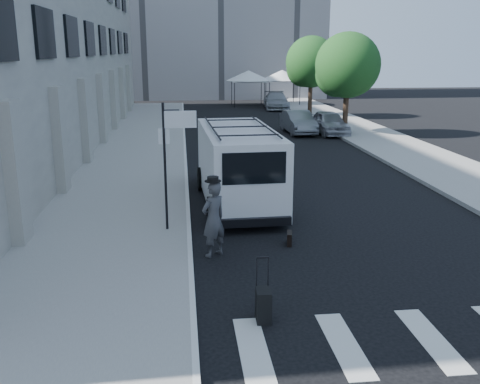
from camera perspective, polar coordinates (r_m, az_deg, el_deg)
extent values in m
plane|color=black|center=(12.34, 4.22, -8.95)|extent=(120.00, 120.00, 0.00)
cube|color=gray|center=(27.62, -10.59, 4.43)|extent=(4.50, 48.00, 0.15)
cube|color=gray|center=(33.38, 13.38, 6.06)|extent=(4.00, 56.00, 0.15)
cylinder|color=black|center=(14.63, -8.00, 2.60)|extent=(0.07, 0.07, 3.50)
cube|color=white|center=(14.49, -8.12, 5.90)|extent=(0.30, 0.03, 0.42)
cube|color=white|center=(14.40, -6.38, 7.71)|extent=(0.85, 0.06, 0.45)
cylinder|color=black|center=(32.77, 11.19, 8.36)|extent=(0.32, 0.32, 2.80)
sphere|color=#1B3F14|center=(32.58, 11.43, 13.13)|extent=(3.80, 3.80, 3.80)
sphere|color=#1B3F14|center=(33.06, 10.39, 12.21)|extent=(2.66, 2.66, 2.66)
cylinder|color=black|center=(41.41, 7.49, 9.83)|extent=(0.32, 0.32, 2.80)
sphere|color=#1B3F14|center=(41.26, 7.62, 13.61)|extent=(3.80, 3.80, 3.80)
sphere|color=#1B3F14|center=(41.77, 6.85, 12.86)|extent=(2.66, 2.66, 2.66)
cylinder|color=black|center=(48.08, -0.58, 10.29)|extent=(0.06, 0.06, 2.20)
cylinder|color=black|center=(48.44, 2.77, 10.31)|extent=(0.06, 0.06, 2.20)
cylinder|color=black|center=(50.86, -0.89, 10.54)|extent=(0.06, 0.06, 2.20)
cylinder|color=black|center=(51.19, 2.28, 10.56)|extent=(0.06, 0.06, 2.20)
cube|color=white|center=(49.55, 0.90, 11.76)|extent=(3.00, 3.00, 0.12)
cone|color=white|center=(49.52, 0.90, 12.33)|extent=(4.00, 4.00, 0.90)
cylinder|color=black|center=(48.99, 3.15, 10.35)|extent=(0.06, 0.06, 2.20)
cylinder|color=black|center=(49.52, 6.40, 10.33)|extent=(0.06, 0.06, 2.20)
cylinder|color=black|center=(51.75, 2.64, 10.60)|extent=(0.06, 0.06, 2.20)
cylinder|color=black|center=(52.25, 5.73, 10.59)|extent=(0.06, 0.06, 2.20)
cube|color=white|center=(50.53, 4.51, 11.78)|extent=(3.00, 3.00, 0.12)
cone|color=white|center=(50.51, 4.52, 12.34)|extent=(4.00, 4.00, 0.90)
imported|color=#3F3F42|center=(13.17, -2.85, -2.91)|extent=(0.83, 0.79, 1.91)
cube|color=black|center=(14.22, 5.29, -4.95)|extent=(0.20, 0.45, 0.34)
cube|color=black|center=(10.32, 2.50, -11.99)|extent=(0.29, 0.45, 0.64)
cylinder|color=black|center=(10.24, 1.79, -8.56)|extent=(0.02, 0.02, 0.60)
cylinder|color=black|center=(10.26, 3.02, -8.51)|extent=(0.02, 0.02, 0.60)
cube|color=black|center=(10.13, 2.42, -7.00)|extent=(0.24, 0.04, 0.03)
cube|color=white|center=(17.51, -0.16, 2.96)|extent=(2.43, 6.03, 2.31)
cube|color=white|center=(20.78, -1.45, 3.37)|extent=(2.13, 1.07, 1.21)
cube|color=black|center=(14.55, 1.51, 2.57)|extent=(1.77, 0.16, 0.88)
cylinder|color=black|center=(19.64, -4.07, 1.44)|extent=(0.34, 0.85, 0.84)
cylinder|color=black|center=(19.90, 1.96, 1.65)|extent=(0.34, 0.85, 0.84)
cylinder|color=black|center=(15.72, -2.90, -1.99)|extent=(0.34, 0.85, 0.84)
cylinder|color=black|center=(16.04, 4.57, -1.67)|extent=(0.34, 0.85, 0.84)
imported|color=#A8AAB0|center=(33.18, 9.50, 7.32)|extent=(1.85, 4.24, 1.42)
imported|color=slate|center=(33.27, 6.23, 7.42)|extent=(1.63, 4.24, 1.38)
imported|color=#9DA0A4|center=(47.07, 3.89, 9.69)|extent=(2.43, 5.09, 1.43)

